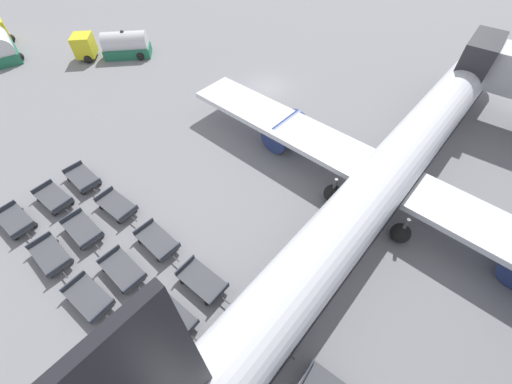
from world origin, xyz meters
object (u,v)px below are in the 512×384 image
Objects in this scene: baggage_dolly_row_mid_a_col_e at (228,372)px; baggage_dolly_row_mid_b_col_b at (117,206)px; baggage_dolly_row_mid_a_col_c at (123,270)px; baggage_dolly_row_near_col_b at (51,256)px; baggage_dolly_row_mid_a_col_b at (83,230)px; baggage_dolly_row_mid_b_col_e at (260,332)px; baggage_dolly_row_mid_b_col_a at (83,178)px; baggage_dolly_row_near_col_c at (89,298)px; baggage_dolly_row_mid_b_col_d at (202,281)px; baggage_dolly_row_near_col_a at (16,221)px; baggage_dolly_row_near_col_d at (133,355)px; fuel_tanker_secondary at (0,44)px; baggage_dolly_row_mid_b_col_c at (157,241)px; fuel_tanker_primary at (117,46)px; airplane at (396,164)px; baggage_dolly_row_mid_a_col_a at (54,198)px; baggage_dolly_row_mid_a_col_d at (171,317)px.

baggage_dolly_row_mid_b_col_b is at bearing 172.68° from baggage_dolly_row_mid_a_col_e.
baggage_dolly_row_near_col_b is at bearing -148.03° from baggage_dolly_row_mid_a_col_c.
baggage_dolly_row_mid_a_col_b is 0.99× the size of baggage_dolly_row_mid_b_col_e.
baggage_dolly_row_mid_b_col_a is 0.99× the size of baggage_dolly_row_mid_b_col_e.
baggage_dolly_row_mid_a_col_b is at bearing 157.22° from baggage_dolly_row_near_col_c.
baggage_dolly_row_mid_b_col_d is at bearing 3.97° from baggage_dolly_row_mid_b_col_a.
baggage_dolly_row_mid_a_col_b is 0.99× the size of baggage_dolly_row_mid_a_col_e.
baggage_dolly_row_near_col_d is (13.12, 0.96, 0.00)m from baggage_dolly_row_near_col_a.
fuel_tanker_secondary is 36.89m from baggage_dolly_row_near_col_c.
baggage_dolly_row_mid_b_col_c is at bearing -4.45° from fuel_tanker_secondary.
baggage_dolly_row_near_col_c and baggage_dolly_row_mid_b_col_e have the same top height.
baggage_dolly_row_near_col_a is 1.01× the size of baggage_dolly_row_mid_a_col_c.
fuel_tanker_primary is at bearing 146.38° from baggage_dolly_row_near_col_c.
airplane is 14.27m from baggage_dolly_row_mid_b_col_e.
baggage_dolly_row_mid_a_col_b is (4.15, 0.14, 0.00)m from baggage_dolly_row_mid_a_col_a.
baggage_dolly_row_near_col_c is 4.40m from baggage_dolly_row_near_col_d.
baggage_dolly_row_mid_a_col_b and baggage_dolly_row_mid_b_col_a have the same top height.
baggage_dolly_row_mid_a_col_d is at bearing 4.04° from baggage_dolly_row_mid_a_col_b.
baggage_dolly_row_mid_a_col_b is (-12.81, -17.52, -2.34)m from airplane.
fuel_tanker_primary reaches higher than baggage_dolly_row_mid_a_col_d.
baggage_dolly_row_mid_a_col_c is at bearing -175.48° from baggage_dolly_row_mid_a_col_d.
baggage_dolly_row_mid_a_col_c is at bearing 19.96° from baggage_dolly_row_near_col_a.
baggage_dolly_row_mid_b_col_e is at bearing 20.35° from baggage_dolly_row_mid_a_col_c.
baggage_dolly_row_mid_b_col_b is 1.00× the size of baggage_dolly_row_mid_b_col_d.
airplane is at bearing 91.10° from baggage_dolly_row_mid_b_col_e.
baggage_dolly_row_mid_a_col_e is 1.00× the size of baggage_dolly_row_mid_b_col_d.
baggage_dolly_row_mid_b_col_a is at bearing 97.99° from baggage_dolly_row_mid_a_col_a.
baggage_dolly_row_mid_b_col_b is at bearing 5.38° from baggage_dolly_row_mid_b_col_a.
baggage_dolly_row_mid_a_col_a and baggage_dolly_row_mid_b_col_e have the same top height.
baggage_dolly_row_mid_a_col_b and baggage_dolly_row_mid_a_col_e have the same top height.
baggage_dolly_row_mid_b_col_c is 8.73m from baggage_dolly_row_mid_b_col_e.
baggage_dolly_row_mid_b_col_c is (-8.85, 2.00, 0.00)m from baggage_dolly_row_mid_a_col_e.
baggage_dolly_row_mid_b_col_b is (4.31, 0.41, 0.00)m from baggage_dolly_row_mid_b_col_a.
baggage_dolly_row_mid_b_col_d is (-4.60, 2.22, 0.00)m from baggage_dolly_row_mid_a_col_e.
airplane is at bearing 46.15° from baggage_dolly_row_mid_a_col_a.
baggage_dolly_row_near_col_a is at bearing -145.44° from baggage_dolly_row_mid_b_col_c.
fuel_tanker_primary reaches higher than baggage_dolly_row_mid_b_col_e.
fuel_tanker_secondary is 32.77m from baggage_dolly_row_near_col_b.
fuel_tanker_secondary is at bearing 171.39° from baggage_dolly_row_mid_a_col_c.
fuel_tanker_secondary reaches higher than baggage_dolly_row_mid_b_col_b.
baggage_dolly_row_mid_a_col_d is (12.98, 3.47, 0.00)m from baggage_dolly_row_near_col_a.
fuel_tanker_primary is 2.16× the size of baggage_dolly_row_mid_a_col_d.
fuel_tanker_primary reaches higher than baggage_dolly_row_mid_b_col_b.
fuel_tanker_primary is 2.16× the size of baggage_dolly_row_mid_a_col_a.
baggage_dolly_row_mid_b_col_d is (39.97, -2.56, -0.87)m from fuel_tanker_secondary.
baggage_dolly_row_near_col_a is at bearing -165.05° from baggage_dolly_row_mid_a_col_d.
baggage_dolly_row_mid_a_col_c is 1.00× the size of baggage_dolly_row_mid_b_col_c.
baggage_dolly_row_mid_b_col_e is (8.38, 5.41, 0.00)m from baggage_dolly_row_near_col_c.
baggage_dolly_row_near_col_a is 8.76m from baggage_dolly_row_near_col_c.
baggage_dolly_row_mid_a_col_c is 9.27m from baggage_dolly_row_mid_b_col_a.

